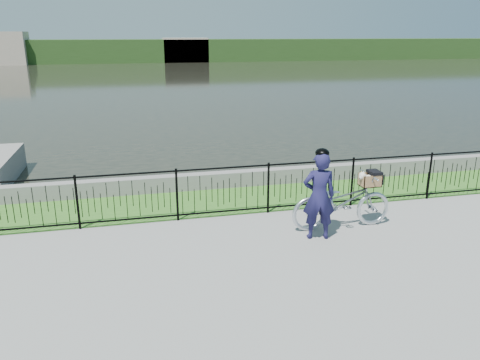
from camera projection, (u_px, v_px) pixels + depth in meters
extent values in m
plane|color=gray|center=(241.00, 247.00, 8.73)|extent=(120.00, 120.00, 0.00)
cube|color=#376D22|center=(216.00, 201.00, 11.14)|extent=(60.00, 2.00, 0.01)
plane|color=black|center=(151.00, 81.00, 39.38)|extent=(120.00, 120.00, 0.00)
cube|color=slate|center=(209.00, 181.00, 12.01)|extent=(60.00, 0.30, 0.40)
cube|color=#26451A|center=(140.00, 51.00, 64.00)|extent=(120.00, 6.00, 3.00)
cube|color=#A59685|center=(185.00, 50.00, 63.88)|extent=(6.00, 3.00, 3.20)
imported|color=silver|center=(342.00, 202.00, 9.48)|extent=(2.11, 0.74, 1.11)
cube|color=black|center=(369.00, 186.00, 9.51)|extent=(0.38, 0.18, 0.02)
cube|color=olive|center=(369.00, 185.00, 9.51)|extent=(0.40, 0.30, 0.01)
cube|color=olive|center=(367.00, 178.00, 9.61)|extent=(0.40, 0.01, 0.25)
cube|color=olive|center=(373.00, 182.00, 9.34)|extent=(0.40, 0.02, 0.25)
cube|color=olive|center=(379.00, 179.00, 9.52)|extent=(0.01, 0.30, 0.25)
cube|color=olive|center=(361.00, 180.00, 9.44)|extent=(0.01, 0.30, 0.25)
cube|color=black|center=(375.00, 172.00, 9.45)|extent=(0.22, 0.31, 0.06)
cube|color=black|center=(379.00, 178.00, 9.52)|extent=(0.02, 0.31, 0.20)
ellipsoid|color=silver|center=(369.00, 180.00, 9.47)|extent=(0.31, 0.22, 0.20)
sphere|color=silver|center=(363.00, 176.00, 9.39)|extent=(0.15, 0.15, 0.15)
sphere|color=silver|center=(361.00, 178.00, 9.37)|extent=(0.07, 0.07, 0.07)
sphere|color=black|center=(360.00, 178.00, 9.35)|extent=(0.02, 0.02, 0.02)
cone|color=#A58545|center=(361.00, 172.00, 9.43)|extent=(0.06, 0.08, 0.08)
cone|color=#A58545|center=(365.00, 173.00, 9.34)|extent=(0.06, 0.08, 0.08)
imported|color=#191740|center=(319.00, 196.00, 8.90)|extent=(0.69, 0.52, 1.72)
ellipsoid|color=black|center=(321.00, 154.00, 8.65)|extent=(0.26, 0.29, 0.18)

